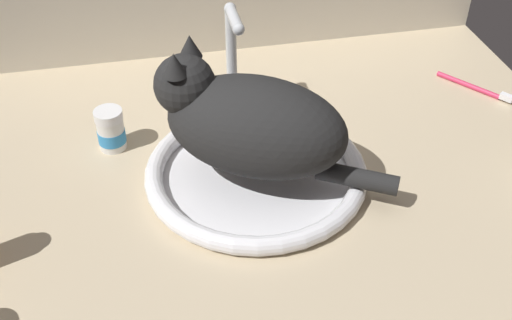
{
  "coord_description": "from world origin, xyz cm",
  "views": [
    {
      "loc": [
        -19.42,
        -82.29,
        72.81
      ],
      "look_at": [
        -2.45,
        -2.73,
        7.0
      ],
      "focal_mm": 44.4,
      "sensor_mm": 36.0,
      "label": 1
    }
  ],
  "objects_px": {
    "sink_basin": "(256,172)",
    "toothbrush": "(476,88)",
    "pill_bottle": "(111,131)",
    "faucet": "(233,71)",
    "cat": "(245,121)"
  },
  "relations": [
    {
      "from": "sink_basin",
      "to": "pill_bottle",
      "type": "height_order",
      "value": "pill_bottle"
    },
    {
      "from": "toothbrush",
      "to": "pill_bottle",
      "type": "bearing_deg",
      "value": -177.03
    },
    {
      "from": "sink_basin",
      "to": "toothbrush",
      "type": "height_order",
      "value": "sink_basin"
    },
    {
      "from": "cat",
      "to": "pill_bottle",
      "type": "relative_size",
      "value": 4.89
    },
    {
      "from": "cat",
      "to": "pill_bottle",
      "type": "bearing_deg",
      "value": 149.21
    },
    {
      "from": "faucet",
      "to": "cat",
      "type": "bearing_deg",
      "value": -94.48
    },
    {
      "from": "pill_bottle",
      "to": "cat",
      "type": "bearing_deg",
      "value": -30.79
    },
    {
      "from": "faucet",
      "to": "cat",
      "type": "distance_m",
      "value": 0.2
    },
    {
      "from": "faucet",
      "to": "pill_bottle",
      "type": "distance_m",
      "value": 0.25
    },
    {
      "from": "sink_basin",
      "to": "faucet",
      "type": "height_order",
      "value": "faucet"
    },
    {
      "from": "sink_basin",
      "to": "toothbrush",
      "type": "relative_size",
      "value": 2.69
    },
    {
      "from": "pill_bottle",
      "to": "toothbrush",
      "type": "xyz_separation_m",
      "value": [
        0.73,
        0.04,
        -0.03
      ]
    },
    {
      "from": "faucet",
      "to": "cat",
      "type": "relative_size",
      "value": 0.57
    },
    {
      "from": "faucet",
      "to": "pill_bottle",
      "type": "xyz_separation_m",
      "value": [
        -0.23,
        -0.07,
        -0.05
      ]
    },
    {
      "from": "sink_basin",
      "to": "pill_bottle",
      "type": "relative_size",
      "value": 4.77
    }
  ]
}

